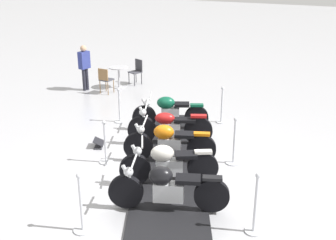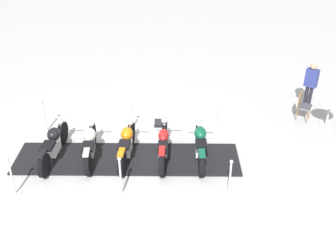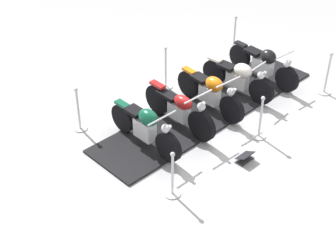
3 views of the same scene
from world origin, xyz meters
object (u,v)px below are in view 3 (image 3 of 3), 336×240
object	(u,v)px
motorcycle_forest	(146,127)
stanchion_right_rear	(326,80)
motorcycle_maroon	(180,109)
stanchion_left_mid	(166,75)
motorcycle_black	(264,63)
motorcycle_copper	(211,92)
info_placard	(245,158)
stanchion_right_front	(172,181)
stanchion_right_mid	(260,124)
motorcycle_cream	(239,77)
stanchion_left_front	(79,115)
stanchion_left_rear	(234,41)

from	to	relation	value
motorcycle_forest	stanchion_right_rear	distance (m)	4.89
motorcycle_maroon	stanchion_left_mid	xyz separation A→B (m)	(-0.19, -1.79, -0.15)
motorcycle_black	motorcycle_copper	bearing A→B (deg)	-85.84
motorcycle_black	stanchion_right_rear	size ratio (longest dim) A/B	1.88
info_placard	stanchion_left_mid	bearing A→B (deg)	-105.07
stanchion_right_front	stanchion_right_mid	bearing A→B (deg)	-151.92
motorcycle_cream	stanchion_right_front	size ratio (longest dim) A/B	1.78
motorcycle_maroon	stanchion_left_front	world-z (taller)	motorcycle_maroon
stanchion_right_front	stanchion_right_rear	world-z (taller)	stanchion_right_rear
motorcycle_forest	motorcycle_cream	world-z (taller)	motorcycle_forest
stanchion_right_mid	stanchion_right_rear	bearing A→B (deg)	-151.92
motorcycle_maroon	stanchion_right_rear	distance (m)	3.94
stanchion_left_front	stanchion_left_rear	bearing A→B (deg)	-151.92
info_placard	motorcycle_copper	bearing A→B (deg)	-116.45
motorcycle_cream	stanchion_right_rear	xyz separation A→B (m)	(-2.12, 0.50, -0.14)
motorcycle_black	info_placard	bearing A→B (deg)	-54.42
motorcycle_forest	stanchion_right_rear	world-z (taller)	stanchion_right_rear
motorcycle_copper	stanchion_right_mid	size ratio (longest dim) A/B	1.93
motorcycle_maroon	stanchion_left_rear	xyz separation A→B (m)	(-2.52, -3.04, -0.10)
motorcycle_black	stanchion_left_rear	size ratio (longest dim) A/B	1.84
motorcycle_maroon	stanchion_left_rear	bearing A→B (deg)	113.97
info_placard	motorcycle_maroon	bearing A→B (deg)	-85.83
info_placard	stanchion_left_front	bearing A→B (deg)	-61.57
motorcycle_copper	stanchion_right_front	world-z (taller)	motorcycle_copper
motorcycle_black	stanchion_right_rear	bearing A→B (deg)	28.03
motorcycle_cream	info_placard	bearing A→B (deg)	-51.19
motorcycle_forest	stanchion_right_mid	bearing A→B (deg)	54.63
stanchion_left_mid	stanchion_right_rear	world-z (taller)	stanchion_left_mid
stanchion_left_rear	stanchion_left_mid	xyz separation A→B (m)	(2.34, 1.25, -0.05)
stanchion_left_front	stanchion_right_mid	xyz separation A→B (m)	(-3.73, 1.35, -0.03)
motorcycle_cream	stanchion_right_front	distance (m)	3.94
motorcycle_forest	stanchion_right_front	size ratio (longest dim) A/B	1.89
stanchion_right_rear	stanchion_left_mid	bearing A→B (deg)	-19.97
stanchion_right_front	motorcycle_copper	bearing A→B (deg)	-123.30
motorcycle_maroon	stanchion_right_rear	world-z (taller)	stanchion_right_rear
stanchion_right_mid	stanchion_left_mid	bearing A→B (deg)	-61.92
motorcycle_maroon	motorcycle_copper	xyz separation A→B (m)	(-0.89, -0.47, 0.01)
stanchion_right_mid	info_placard	distance (m)	0.98
motorcycle_forest	stanchion_left_mid	xyz separation A→B (m)	(-1.07, -2.28, -0.17)
stanchion_right_front	stanchion_right_mid	distance (m)	2.65
stanchion_left_mid	stanchion_right_mid	bearing A→B (deg)	118.08
motorcycle_black	stanchion_right_mid	world-z (taller)	stanchion_right_mid
stanchion_left_mid	info_placard	bearing A→B (deg)	103.01
motorcycle_cream	stanchion_right_mid	distance (m)	1.77
stanchion_right_mid	stanchion_left_front	bearing A→B (deg)	-19.97
motorcycle_maroon	stanchion_left_rear	size ratio (longest dim) A/B	1.73
motorcycle_black	stanchion_left_rear	xyz separation A→B (m)	(0.15, -1.63, -0.10)
motorcycle_cream	motorcycle_black	world-z (taller)	motorcycle_black
motorcycle_forest	stanchion_left_rear	distance (m)	4.90
motorcycle_maroon	motorcycle_copper	size ratio (longest dim) A/B	0.99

